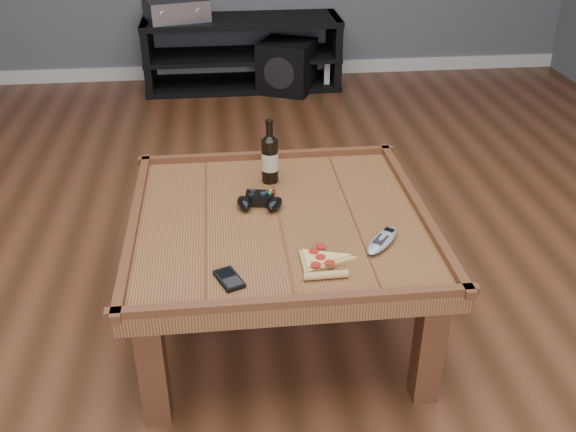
{
  "coord_description": "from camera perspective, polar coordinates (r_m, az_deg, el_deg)",
  "views": [
    {
      "loc": [
        -0.18,
        -1.88,
        1.54
      ],
      "look_at": [
        0.02,
        -0.12,
        0.52
      ],
      "focal_mm": 40.0,
      "sensor_mm": 36.0,
      "label": 1
    }
  ],
  "objects": [
    {
      "name": "remote_control",
      "position": [
        2.04,
        8.38,
        -2.15
      ],
      "size": [
        0.16,
        0.18,
        0.03
      ],
      "rotation": [
        0.0,
        0.0,
        -0.66
      ],
      "color": "gray",
      "rests_on": "coffee_table"
    },
    {
      "name": "baseboard",
      "position": [
        5.09,
        -4.11,
        12.81
      ],
      "size": [
        5.0,
        0.02,
        0.1
      ],
      "primitive_type": "cube",
      "color": "silver",
      "rests_on": "ground"
    },
    {
      "name": "subwoofer",
      "position": [
        4.73,
        -0.1,
        13.16
      ],
      "size": [
        0.47,
        0.47,
        0.36
      ],
      "rotation": [
        0.0,
        0.0,
        -0.43
      ],
      "color": "black",
      "rests_on": "ground"
    },
    {
      "name": "beer_bottle",
      "position": [
        2.37,
        -1.62,
        5.25
      ],
      "size": [
        0.06,
        0.06,
        0.24
      ],
      "color": "black",
      "rests_on": "coffee_table"
    },
    {
      "name": "pizza_slice",
      "position": [
        1.93,
        2.97,
        -4.1
      ],
      "size": [
        0.15,
        0.24,
        0.02
      ],
      "rotation": [
        0.0,
        0.0,
        0.02
      ],
      "color": "#B0854C",
      "rests_on": "coffee_table"
    },
    {
      "name": "game_controller",
      "position": [
        2.23,
        -2.54,
        1.34
      ],
      "size": [
        0.18,
        0.13,
        0.05
      ],
      "rotation": [
        0.0,
        0.0,
        -0.17
      ],
      "color": "black",
      "rests_on": "coffee_table"
    },
    {
      "name": "smartphone",
      "position": [
        1.87,
        -5.25,
        -5.59
      ],
      "size": [
        0.1,
        0.12,
        0.01
      ],
      "rotation": [
        0.0,
        0.0,
        0.39
      ],
      "color": "black",
      "rests_on": "coffee_table"
    },
    {
      "name": "ground",
      "position": [
        2.43,
        -0.7,
        -9.33
      ],
      "size": [
        6.0,
        6.0,
        0.0
      ],
      "primitive_type": "plane",
      "color": "#3E2211",
      "rests_on": "ground"
    },
    {
      "name": "coffee_table",
      "position": [
        2.21,
        -0.76,
        -1.44
      ],
      "size": [
        1.03,
        1.03,
        0.48
      ],
      "color": "#502C16",
      "rests_on": "ground"
    },
    {
      "name": "media_console",
      "position": [
        4.81,
        -4.06,
        14.22
      ],
      "size": [
        1.4,
        0.45,
        0.5
      ],
      "color": "black",
      "rests_on": "ground"
    },
    {
      "name": "game_console",
      "position": [
        4.84,
        3.43,
        12.41
      ],
      "size": [
        0.1,
        0.16,
        0.2
      ],
      "rotation": [
        0.0,
        0.0,
        -0.1
      ],
      "color": "slate",
      "rests_on": "ground"
    },
    {
      "name": "av_receiver",
      "position": [
        4.73,
        -9.91,
        17.67
      ],
      "size": [
        0.48,
        0.44,
        0.14
      ],
      "rotation": [
        0.0,
        0.0,
        0.28
      ],
      "color": "black",
      "rests_on": "media_console"
    }
  ]
}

